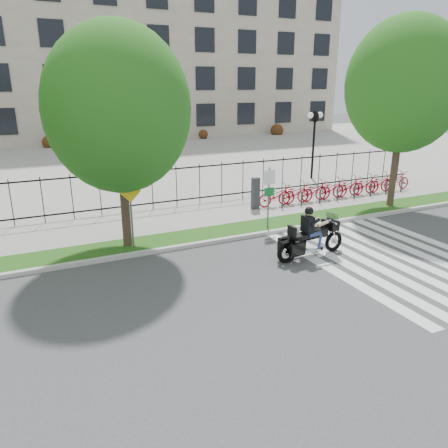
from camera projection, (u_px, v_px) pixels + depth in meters
name	position (u px, v px, depth m)	size (l,w,h in m)	color
ground	(278.00, 284.00, 13.38)	(120.00, 120.00, 0.00)	#3D3D40
curb	(221.00, 240.00, 16.88)	(60.00, 0.20, 0.15)	#B3B1A8
grass_verge	(212.00, 234.00, 17.62)	(60.00, 1.50, 0.15)	#1A4A12
sidewalk	(190.00, 217.00, 19.76)	(60.00, 3.50, 0.15)	gray
plaza	(111.00, 159.00, 34.86)	(80.00, 34.00, 0.10)	gray
crosswalk_stripes	(395.00, 258.00, 15.34)	(5.70, 8.00, 0.01)	silver
iron_fence	(176.00, 186.00, 20.94)	(30.00, 0.06, 2.00)	black
office_building	(68.00, 44.00, 48.91)	(60.00, 21.90, 20.15)	gray
lamp_post_right	(314.00, 128.00, 26.77)	(1.06, 0.70, 4.25)	black
street_tree_1	(118.00, 109.00, 14.68)	(4.96, 4.96, 7.75)	#37271E
street_tree_2	(404.00, 85.00, 19.74)	(5.29, 5.29, 8.67)	#37271E
bike_share_station	(339.00, 188.00, 22.70)	(10.09, 0.89, 1.50)	#2D2D33
sign_pole_regulatory	(269.00, 190.00, 17.74)	(0.50, 0.09, 2.50)	#59595B
sign_pole_warning	(131.00, 206.00, 15.44)	(0.78, 0.09, 2.49)	#59595B
motorcycle_rider	(311.00, 237.00, 15.27)	(2.91, 0.89, 2.24)	black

